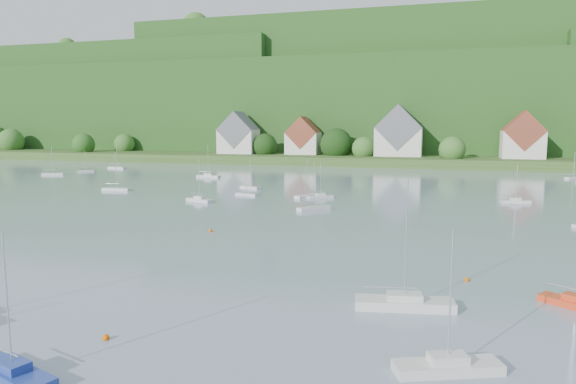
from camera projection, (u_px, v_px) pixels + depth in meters
The scene contains 14 objects.
far_shore_strip at pixel (387, 158), 197.64m from camera, with size 600.00×60.00×3.00m, color #2A4B1C.
forested_ridge at pixel (403, 106), 260.04m from camera, with size 620.00×181.22×69.89m.
village_building_0 at pixel (238, 136), 199.49m from camera, with size 14.00×10.40×16.00m.
village_building_1 at pixel (303, 139), 194.56m from camera, with size 12.00×9.36×14.00m.
village_building_2 at pixel (399, 135), 183.70m from camera, with size 16.00×11.44×18.00m.
village_building_3 at pixel (523, 139), 170.81m from camera, with size 13.00×10.40×15.50m.
near_sailboat_1 at pixel (12, 372), 29.25m from camera, with size 6.48×3.58×8.44m.
near_sailboat_3 at pixel (448, 365), 30.08m from camera, with size 6.42×3.96×8.40m.
near_sailboat_4 at pixel (404, 302), 40.49m from camera, with size 7.84×3.39×10.24m.
near_sailboat_5 at pixel (576, 303), 40.63m from camera, with size 5.34×4.50×7.42m.
mooring_buoy_0 at pixel (106, 340), 34.72m from camera, with size 0.48×0.48×0.48m, color #DB5900.
mooring_buoy_2 at pixel (467, 281), 47.63m from camera, with size 0.46×0.46×0.46m, color #DB5900.
mooring_buoy_3 at pixel (211, 232), 69.48m from camera, with size 0.47×0.47×0.47m, color #DB5900.
far_sailboat_cluster at pixel (357, 187), 116.14m from camera, with size 196.84×75.09×8.71m.
Camera 1 is at (19.28, -0.26, 14.23)m, focal length 32.62 mm.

